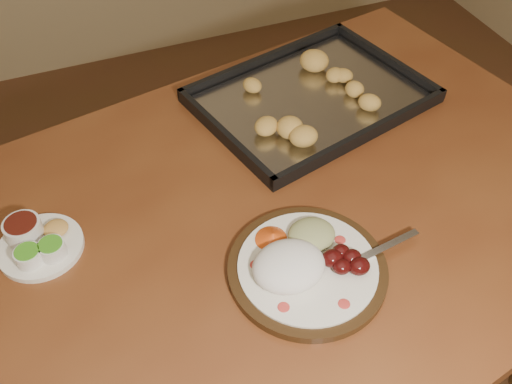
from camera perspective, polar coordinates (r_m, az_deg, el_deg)
name	(u,v)px	position (r m, az deg, el deg)	size (l,w,h in m)	color
dining_table	(240,258)	(1.10, -1.64, -6.65)	(1.65, 1.18, 0.75)	brown
dinner_plate	(304,264)	(0.95, 4.81, -7.17)	(0.34, 0.27, 0.06)	black
condiment_saucer	(36,242)	(1.05, -21.10, -4.69)	(0.15, 0.15, 0.05)	white
baking_tray	(311,96)	(1.29, 5.54, 9.55)	(0.55, 0.46, 0.05)	black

